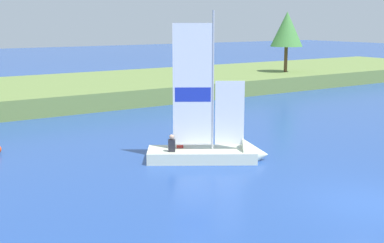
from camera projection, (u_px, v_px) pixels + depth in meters
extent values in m
plane|color=#234793|center=(371.00, 204.00, 15.66)|extent=(200.00, 200.00, 0.00)
cube|color=olive|center=(76.00, 90.00, 37.12)|extent=(80.00, 13.16, 1.19)
cylinder|color=brown|center=(286.00, 59.00, 44.07)|extent=(0.30, 0.30, 2.25)
cone|color=#47893D|center=(287.00, 29.00, 43.54)|extent=(2.81, 2.81, 3.02)
cube|color=silver|center=(202.00, 155.00, 20.49)|extent=(4.57, 3.66, 0.47)
cone|color=silver|center=(255.00, 155.00, 20.52)|extent=(1.68, 1.77, 1.40)
cylinder|color=#B7B7BC|center=(213.00, 82.00, 19.89)|extent=(0.08, 0.08, 5.59)
cube|color=white|center=(193.00, 85.00, 19.90)|extent=(1.38, 0.88, 4.85)
cube|color=#1E33B2|center=(193.00, 95.00, 19.98)|extent=(1.25, 0.80, 0.58)
cube|color=white|center=(230.00, 113.00, 20.16)|extent=(1.02, 0.65, 2.62)
cylinder|color=#B7B7BC|center=(193.00, 144.00, 20.39)|extent=(1.39, 0.90, 0.06)
cube|color=#26262D|center=(172.00, 146.00, 20.04)|extent=(0.34, 0.32, 0.50)
sphere|color=tan|center=(172.00, 137.00, 19.96)|extent=(0.20, 0.20, 0.20)
cube|color=red|center=(180.00, 141.00, 20.71)|extent=(0.34, 0.32, 0.54)
sphere|color=tan|center=(180.00, 132.00, 20.63)|extent=(0.20, 0.20, 0.20)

